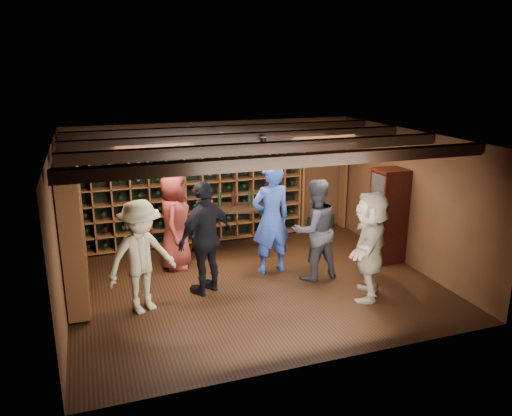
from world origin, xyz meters
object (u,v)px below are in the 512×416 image
object	(u,v)px
display_cabinet	(388,217)
man_blue_shirt	(271,219)
guest_beige	(370,245)
guest_red_floral	(174,221)
guest_woman_black	(206,238)
guest_khaki	(141,257)
man_grey_suit	(315,230)
tasting_table	(236,212)

from	to	relation	value
display_cabinet	man_blue_shirt	bearing A→B (deg)	174.64
display_cabinet	guest_beige	bearing A→B (deg)	-132.66
guest_red_floral	guest_woman_black	bearing A→B (deg)	-147.93
guest_red_floral	man_blue_shirt	bearing A→B (deg)	-97.56
guest_beige	guest_red_floral	bearing A→B (deg)	-94.75
guest_woman_black	guest_beige	world-z (taller)	guest_woman_black
guest_red_floral	display_cabinet	bearing A→B (deg)	-85.86
guest_beige	guest_khaki	bearing A→B (deg)	-66.51
guest_beige	display_cabinet	bearing A→B (deg)	172.12
display_cabinet	man_blue_shirt	size ratio (longest dim) A/B	0.88
guest_khaki	man_grey_suit	bearing A→B (deg)	-18.79
guest_woman_black	guest_khaki	world-z (taller)	guest_woman_black
man_grey_suit	tasting_table	xyz separation A→B (m)	(-0.93, 1.57, -0.04)
guest_red_floral	man_grey_suit	bearing A→B (deg)	-101.76
guest_woman_black	guest_beige	distance (m)	2.61
display_cabinet	guest_woman_black	xyz separation A→B (m)	(-3.54, -0.23, 0.08)
guest_woman_black	guest_khaki	size ratio (longest dim) A/B	1.08
tasting_table	man_grey_suit	bearing A→B (deg)	-45.04
tasting_table	guest_khaki	bearing A→B (deg)	-123.53
guest_woman_black	tasting_table	size ratio (longest dim) A/B	1.34
man_grey_suit	man_blue_shirt	bearing A→B (deg)	-45.62
display_cabinet	guest_woman_black	size ratio (longest dim) A/B	0.93
guest_beige	tasting_table	size ratio (longest dim) A/B	1.26
guest_red_floral	guest_beige	size ratio (longest dim) A/B	1.02
man_blue_shirt	guest_beige	size ratio (longest dim) A/B	1.14
display_cabinet	guest_khaki	distance (m)	4.64
display_cabinet	man_blue_shirt	xyz separation A→B (m)	(-2.26, 0.21, 0.14)
man_grey_suit	guest_woman_black	distance (m)	1.89
display_cabinet	tasting_table	distance (m)	2.88
guest_red_floral	guest_khaki	distance (m)	1.71
man_grey_suit	guest_khaki	distance (m)	2.97
man_grey_suit	guest_beige	xyz separation A→B (m)	(0.51, -0.95, -0.01)
guest_woman_black	guest_khaki	bearing A→B (deg)	-12.29
display_cabinet	guest_beige	distance (m)	1.69
guest_khaki	guest_beige	distance (m)	3.53
guest_khaki	guest_red_floral	bearing A→B (deg)	39.55
guest_woman_black	tasting_table	world-z (taller)	guest_woman_black
guest_khaki	guest_woman_black	bearing A→B (deg)	-6.84
display_cabinet	guest_beige	world-z (taller)	guest_beige
man_grey_suit	tasting_table	distance (m)	1.83
display_cabinet	guest_red_floral	distance (m)	3.96
man_grey_suit	guest_woman_black	bearing A→B (deg)	-7.98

